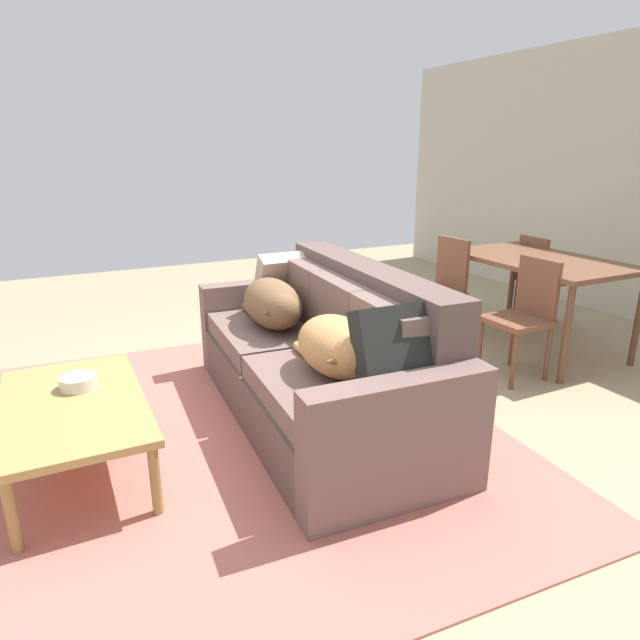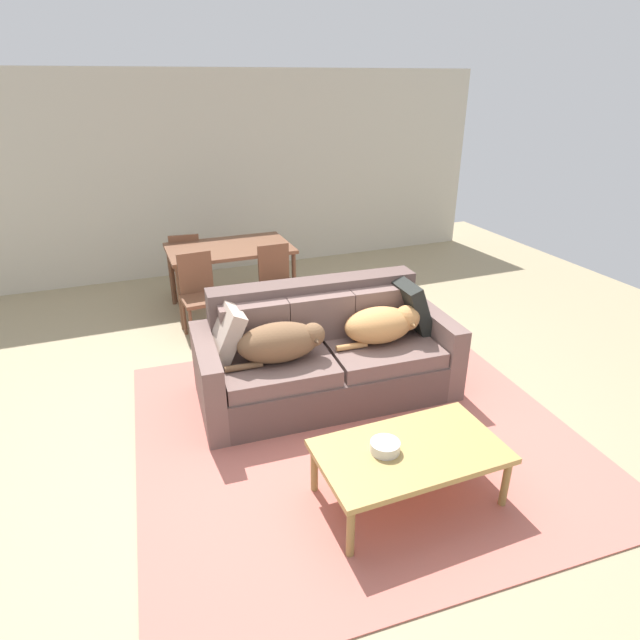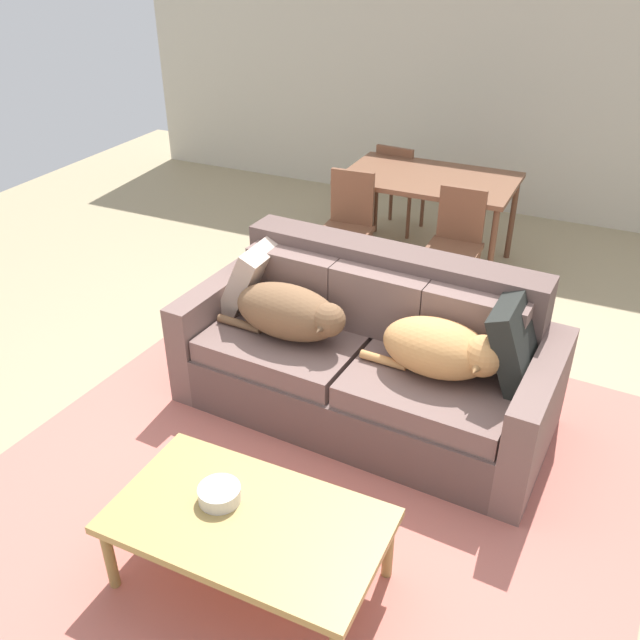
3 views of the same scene
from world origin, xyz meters
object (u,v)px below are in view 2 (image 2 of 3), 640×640
Objects in this scene: dog_on_right_cushion at (383,324)px; throw_pillow_by_right_arm at (410,305)px; couch at (324,355)px; bowl_on_coffee_table at (385,447)px; dog_on_left_cushion at (282,342)px; throw_pillow_by_left_arm at (225,332)px; coffee_table at (410,454)px; dining_chair_far_left at (186,262)px; dining_table at (230,252)px; dining_chair_near_left at (199,292)px; dining_chair_near_right at (277,280)px.

throw_pillow_by_right_arm is (0.36, 0.16, 0.06)m from dog_on_right_cushion.
couch is 11.74× the size of bowl_on_coffee_table.
throw_pillow_by_left_arm is at bearing 150.05° from dog_on_left_cushion.
coffee_table is (-0.83, -1.45, -0.34)m from throw_pillow_by_right_arm.
dog_on_left_cushion is at bearing 102.03° from dining_chair_far_left.
dining_table is (-0.33, 2.16, 0.35)m from couch.
dining_chair_near_left reaches higher than dog_on_left_cushion.
dog_on_left_cushion reaches higher than dog_on_right_cushion.
dining_chair_near_left is (-1.29, 1.70, -0.14)m from dog_on_right_cushion.
couch is 2.22m from dining_table.
coffee_table is 0.19m from bowl_on_coffee_table.
dining_chair_far_left is at bearing 100.22° from dog_on_left_cushion.
bowl_on_coffee_table is (0.68, -1.51, -0.25)m from throw_pillow_by_left_arm.
bowl_on_coffee_table is at bearing -95.41° from dining_chair_near_right.
dog_on_left_cushion reaches higher than coffee_table.
dining_chair_near_right is 1.04× the size of dining_chair_far_left.
dining_chair_far_left is at bearing 109.47° from couch.
dining_chair_near_left is (-0.37, 1.71, -0.14)m from dog_on_left_cushion.
coffee_table is at bearing -67.49° from dog_on_left_cushion.
dining_chair_far_left is (-0.45, 0.53, -0.23)m from dining_table.
dining_chair_near_left is at bearing -177.21° from dining_chair_near_right.
throw_pillow_by_left_arm is at bearing 172.41° from dog_on_right_cushion.
dog_on_left_cushion is 0.48m from throw_pillow_by_left_arm.
couch is 2.63× the size of dining_chair_far_left.
dog_on_right_cushion is at bearing 63.32° from bowl_on_coffee_table.
couch reaches higher than coffee_table.
dog_on_right_cushion is 2.14m from dining_chair_near_left.
dining_table is at bearing 101.95° from couch.
dining_chair_far_left is at bearing 121.06° from throw_pillow_by_right_arm.
throw_pillow_by_left_arm is 0.94× the size of throw_pillow_by_right_arm.
dog_on_right_cushion is at bearing -70.79° from dining_table.
couch is 5.00× the size of throw_pillow_by_left_arm.
dining_table is 0.80m from dining_chair_near_left.
coffee_table is (0.45, -1.29, -0.28)m from dog_on_left_cushion.
dog_on_left_cushion is 1.76m from dining_chair_near_left.
throw_pillow_by_left_arm reaches higher than dining_chair_near_right.
coffee_table is at bearing -86.16° from couch.
throw_pillow_by_right_arm reaches higher than bowl_on_coffee_table.
throw_pillow_by_left_arm is (-0.40, 0.26, 0.04)m from dog_on_left_cushion.
throw_pillow_by_right_arm is 0.56× the size of dining_chair_far_left.
dining_table is at bearing 90.71° from dog_on_left_cushion.
dining_table is 1.60× the size of dining_chair_near_right.
coffee_table is 3.64m from dining_table.
couch is at bearing -93.80° from dining_chair_near_right.
dog_on_left_cushion is (-0.43, -0.16, 0.29)m from couch.
coffee_table is 1.36× the size of dining_chair_near_right.
bowl_on_coffee_table is 3.59m from dining_table.
bowl_on_coffee_table is at bearing -113.36° from dog_on_right_cushion.
dining_chair_near_left is at bearing 102.49° from bowl_on_coffee_table.
dining_chair_near_left is at bearing -127.91° from dining_table.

